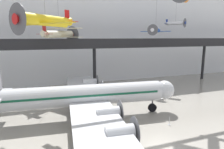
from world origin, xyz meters
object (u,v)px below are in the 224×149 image
(suspended_plane_cream_biplane, at_px, (59,34))
(suspended_plane_yellow_lowwing, at_px, (46,21))
(stanchion_barrier, at_px, (169,122))
(suspended_plane_blue_trainer, at_px, (156,30))
(suspended_plane_white_twin, at_px, (175,23))
(airliner_silver_main, at_px, (82,96))

(suspended_plane_cream_biplane, distance_m, suspended_plane_yellow_lowwing, 13.91)
(suspended_plane_yellow_lowwing, height_order, stanchion_barrier, suspended_plane_yellow_lowwing)
(suspended_plane_blue_trainer, relative_size, stanchion_barrier, 9.60)
(suspended_plane_white_twin, bearing_deg, stanchion_barrier, -69.01)
(suspended_plane_blue_trainer, height_order, suspended_plane_cream_biplane, suspended_plane_blue_trainer)
(suspended_plane_yellow_lowwing, bearing_deg, suspended_plane_blue_trainer, 174.80)
(suspended_plane_blue_trainer, distance_m, suspended_plane_white_twin, 8.97)
(airliner_silver_main, relative_size, suspended_plane_white_twin, 3.79)
(airliner_silver_main, distance_m, suspended_plane_white_twin, 33.58)
(stanchion_barrier, bearing_deg, suspended_plane_yellow_lowwing, 159.44)
(suspended_plane_blue_trainer, bearing_deg, stanchion_barrier, 21.47)
(suspended_plane_blue_trainer, relative_size, suspended_plane_yellow_lowwing, 0.99)
(suspended_plane_cream_biplane, bearing_deg, airliner_silver_main, -122.72)
(airliner_silver_main, distance_m, stanchion_barrier, 12.21)
(suspended_plane_cream_biplane, relative_size, suspended_plane_white_twin, 1.39)
(airliner_silver_main, bearing_deg, suspended_plane_yellow_lowwing, -166.57)
(suspended_plane_cream_biplane, distance_m, suspended_plane_white_twin, 28.79)
(suspended_plane_cream_biplane, distance_m, stanchion_barrier, 25.04)
(airliner_silver_main, height_order, suspended_plane_white_twin, suspended_plane_white_twin)
(suspended_plane_yellow_lowwing, bearing_deg, suspended_plane_white_twin, 173.81)
(suspended_plane_cream_biplane, height_order, stanchion_barrier, suspended_plane_cream_biplane)
(suspended_plane_white_twin, xyz_separation_m, stanchion_barrier, (-16.87, -22.14, -14.32))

